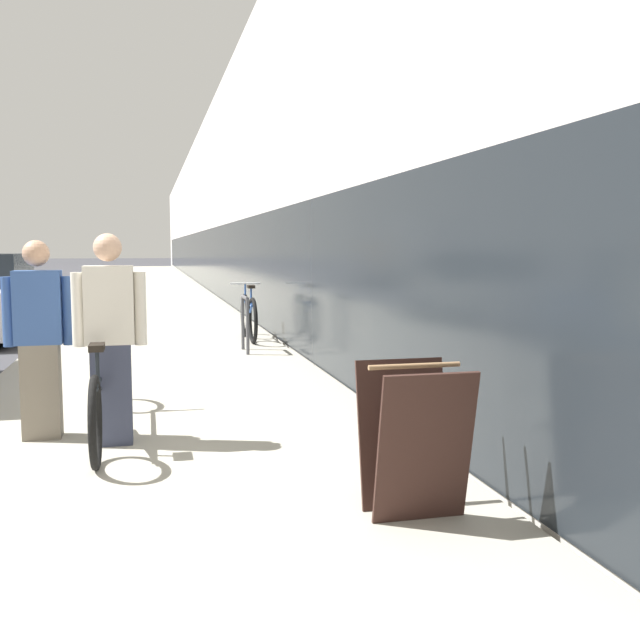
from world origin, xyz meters
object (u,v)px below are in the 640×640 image
Objects in this scene: bike_rack_hoop at (245,318)px; sandwich_board_sign at (414,439)px; tandem_bicycle at (104,390)px; cruiser_bike_nearest at (249,317)px; person_rider at (110,339)px; person_bystander at (39,340)px.

bike_rack_hoop is 6.72m from sandwich_board_sign.
tandem_bicycle is 1.60× the size of cruiser_bike_nearest.
person_rider is 0.97× the size of cruiser_bike_nearest.
bike_rack_hoop is at bearing 67.77° from tandem_bicycle.
person_bystander is at bearing 135.73° from sandwich_board_sign.
person_bystander is 3.32m from sandwich_board_sign.
bike_rack_hoop is 0.49× the size of cruiser_bike_nearest.
person_bystander is 6.31m from cruiser_bike_nearest.
person_bystander reaches higher than cruiser_bike_nearest.
person_bystander is 1.92× the size of bike_rack_hoop.
person_rider is at bearing -107.71° from cruiser_bike_nearest.
person_rider reaches higher than cruiser_bike_nearest.
sandwich_board_sign is (0.09, -6.72, -0.06)m from bike_rack_hoop.
bike_rack_hoop is at bearing -100.11° from cruiser_bike_nearest.
person_rider is at bearing -28.93° from person_bystander.
cruiser_bike_nearest is (0.24, 1.36, -0.11)m from bike_rack_hoop.
person_bystander is at bearing 151.07° from person_rider.
sandwich_board_sign is at bearing -51.40° from tandem_bicycle.
cruiser_bike_nearest is at bearing 70.50° from tandem_bicycle.
person_rider reaches higher than person_bystander.
bike_rack_hoop is (2.27, 4.42, -0.30)m from person_bystander.
person_rider is (0.08, -0.36, 0.47)m from tandem_bicycle.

